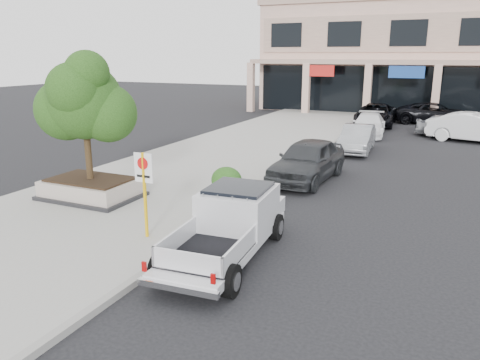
% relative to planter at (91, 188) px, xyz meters
% --- Properties ---
extents(ground, '(120.00, 120.00, 0.00)m').
position_rel_planter_xyz_m(ground, '(6.56, -0.75, -0.48)').
color(ground, black).
rests_on(ground, ground).
extents(sidewalk, '(8.00, 52.00, 0.15)m').
position_rel_planter_xyz_m(sidewalk, '(1.06, 5.25, -0.40)').
color(sidewalk, gray).
rests_on(sidewalk, ground).
extents(curb, '(0.20, 52.00, 0.15)m').
position_rel_planter_xyz_m(curb, '(5.01, 5.25, -0.40)').
color(curb, gray).
rests_on(curb, ground).
extents(planter, '(3.20, 2.20, 0.68)m').
position_rel_planter_xyz_m(planter, '(0.00, 0.00, 0.00)').
color(planter, black).
rests_on(planter, sidewalk).
extents(planter_tree, '(2.90, 2.55, 4.00)m').
position_rel_planter_xyz_m(planter_tree, '(0.13, 0.15, 2.94)').
color(planter_tree, black).
rests_on(planter_tree, planter).
extents(no_parking_sign, '(0.55, 0.09, 2.30)m').
position_rel_planter_xyz_m(no_parking_sign, '(3.82, -2.15, 1.16)').
color(no_parking_sign, '#ECB20C').
rests_on(no_parking_sign, sidewalk).
extents(hedge, '(1.10, 0.99, 0.93)m').
position_rel_planter_xyz_m(hedge, '(3.95, 2.42, 0.14)').
color(hedge, '#1C4212').
rests_on(hedge, sidewalk).
extents(pickup_truck, '(2.27, 5.27, 1.62)m').
position_rel_planter_xyz_m(pickup_truck, '(6.21, -2.23, 0.33)').
color(pickup_truck, silver).
rests_on(pickup_truck, ground).
extents(curb_car_a, '(2.29, 4.96, 1.65)m').
position_rel_planter_xyz_m(curb_car_a, '(5.88, 5.80, 0.35)').
color(curb_car_a, '#2D2F32').
rests_on(curb_car_a, ground).
extents(curb_car_b, '(1.69, 4.25, 1.38)m').
position_rel_planter_xyz_m(curb_car_b, '(6.56, 12.34, 0.21)').
color(curb_car_b, '#989BA0').
rests_on(curb_car_b, ground).
extents(curb_car_c, '(2.35, 4.81, 1.35)m').
position_rel_planter_xyz_m(curb_car_c, '(6.22, 17.73, 0.20)').
color(curb_car_c, white).
rests_on(curb_car_c, ground).
extents(curb_car_d, '(2.83, 5.63, 1.53)m').
position_rel_planter_xyz_m(curb_car_d, '(5.93, 22.25, 0.29)').
color(curb_car_d, black).
rests_on(curb_car_d, ground).
extents(lot_car_a, '(4.14, 1.81, 1.39)m').
position_rel_planter_xyz_m(lot_car_a, '(10.85, 19.28, 0.22)').
color(lot_car_a, '#919398').
rests_on(lot_car_a, ground).
extents(lot_car_b, '(5.29, 2.72, 1.66)m').
position_rel_planter_xyz_m(lot_car_b, '(12.11, 17.92, 0.36)').
color(lot_car_b, silver).
rests_on(lot_car_b, ground).
extents(lot_car_d, '(5.57, 2.80, 1.51)m').
position_rel_planter_xyz_m(lot_car_d, '(9.69, 24.83, 0.28)').
color(lot_car_d, black).
rests_on(lot_car_d, ground).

